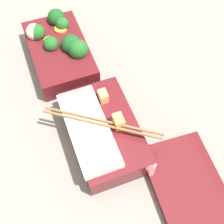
{
  "coord_description": "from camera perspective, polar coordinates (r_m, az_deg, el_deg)",
  "views": [
    {
      "loc": [
        0.39,
        -0.09,
        0.56
      ],
      "look_at": [
        0.09,
        0.03,
        0.05
      ],
      "focal_mm": 50.0,
      "sensor_mm": 36.0,
      "label": 1
    }
  ],
  "objects": [
    {
      "name": "bento_lid",
      "position": [
        0.59,
        13.88,
        -13.62
      ],
      "size": [
        0.21,
        0.13,
        0.02
      ],
      "primitive_type": "cube",
      "rotation": [
        0.0,
        0.0,
        -0.06
      ],
      "color": "maroon",
      "rests_on": "ground_plane"
    },
    {
      "name": "bento_tray_vegetable",
      "position": [
        0.73,
        -9.61,
        11.25
      ],
      "size": [
        0.21,
        0.12,
        0.08
      ],
      "color": "maroon",
      "rests_on": "ground_plane"
    },
    {
      "name": "bento_tray_rice",
      "position": [
        0.6,
        -2.01,
        -3.68
      ],
      "size": [
        0.21,
        0.19,
        0.07
      ],
      "color": "maroon",
      "rests_on": "ground_plane"
    },
    {
      "name": "ground_plane",
      "position": [
        0.69,
        -4.58,
        3.13
      ],
      "size": [
        3.0,
        3.0,
        0.0
      ],
      "primitive_type": "plane",
      "color": "gray"
    }
  ]
}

